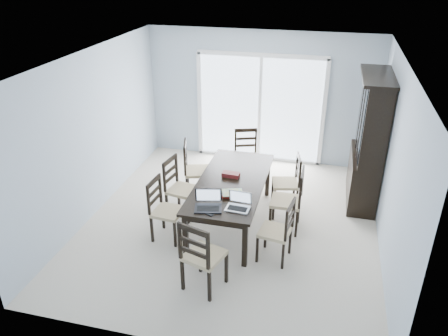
# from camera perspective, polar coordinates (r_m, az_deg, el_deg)

# --- Properties ---
(floor) EXTENTS (5.00, 5.00, 0.00)m
(floor) POSITION_cam_1_polar(r_m,az_deg,el_deg) (7.04, 0.94, -7.08)
(floor) COLOR beige
(floor) RESTS_ON ground
(ceiling) EXTENTS (5.00, 5.00, 0.00)m
(ceiling) POSITION_cam_1_polar(r_m,az_deg,el_deg) (6.00, 1.13, 14.07)
(ceiling) COLOR white
(ceiling) RESTS_ON back_wall
(back_wall) EXTENTS (4.50, 0.02, 2.60)m
(back_wall) POSITION_cam_1_polar(r_m,az_deg,el_deg) (8.71, 4.78, 9.13)
(back_wall) COLOR #A4B4C4
(back_wall) RESTS_ON floor
(wall_left) EXTENTS (0.02, 5.00, 2.60)m
(wall_left) POSITION_cam_1_polar(r_m,az_deg,el_deg) (7.21, -16.73, 4.28)
(wall_left) COLOR #A4B4C4
(wall_left) RESTS_ON floor
(wall_right) EXTENTS (0.02, 5.00, 2.60)m
(wall_right) POSITION_cam_1_polar(r_m,az_deg,el_deg) (6.35, 21.24, 0.48)
(wall_right) COLOR #A4B4C4
(wall_right) RESTS_ON floor
(balcony) EXTENTS (4.50, 2.00, 0.10)m
(balcony) POSITION_cam_1_polar(r_m,az_deg,el_deg) (10.11, 5.45, 3.45)
(balcony) COLOR gray
(balcony) RESTS_ON ground
(railing) EXTENTS (4.50, 0.06, 1.10)m
(railing) POSITION_cam_1_polar(r_m,az_deg,el_deg) (10.82, 6.43, 8.39)
(railing) COLOR #99999E
(railing) RESTS_ON balcony
(dining_table) EXTENTS (1.00, 2.20, 0.75)m
(dining_table) POSITION_cam_1_polar(r_m,az_deg,el_deg) (6.69, 0.98, -2.27)
(dining_table) COLOR black
(dining_table) RESTS_ON floor
(china_hutch) EXTENTS (0.50, 1.38, 2.20)m
(china_hutch) POSITION_cam_1_polar(r_m,az_deg,el_deg) (7.55, 18.41, 3.16)
(china_hutch) COLOR black
(china_hutch) RESTS_ON floor
(sliding_door) EXTENTS (2.52, 0.05, 2.18)m
(sliding_door) POSITION_cam_1_polar(r_m,az_deg,el_deg) (8.75, 4.70, 7.75)
(sliding_door) COLOR silver
(sliding_door) RESTS_ON floor
(chair_left_near) EXTENTS (0.46, 0.45, 1.10)m
(chair_left_near) POSITION_cam_1_polar(r_m,az_deg,el_deg) (6.47, -8.15, -4.53)
(chair_left_near) COLOR black
(chair_left_near) RESTS_ON floor
(chair_left_mid) EXTENTS (0.50, 0.49, 1.13)m
(chair_left_mid) POSITION_cam_1_polar(r_m,az_deg,el_deg) (7.00, -6.17, -1.73)
(chair_left_mid) COLOR black
(chair_left_mid) RESTS_ON floor
(chair_left_far) EXTENTS (0.56, 0.55, 1.18)m
(chair_left_far) POSITION_cam_1_polar(r_m,az_deg,el_deg) (7.49, -4.16, 0.56)
(chair_left_far) COLOR black
(chair_left_far) RESTS_ON floor
(chair_right_near) EXTENTS (0.47, 0.46, 1.08)m
(chair_right_near) POSITION_cam_1_polar(r_m,az_deg,el_deg) (6.00, 7.57, -7.42)
(chair_right_near) COLOR black
(chair_right_near) RESTS_ON floor
(chair_right_mid) EXTENTS (0.46, 0.44, 1.18)m
(chair_right_mid) POSITION_cam_1_polar(r_m,az_deg,el_deg) (6.64, 9.00, -3.37)
(chair_right_mid) COLOR black
(chair_right_mid) RESTS_ON floor
(chair_right_far) EXTENTS (0.50, 0.49, 1.08)m
(chair_right_far) POSITION_cam_1_polar(r_m,az_deg,el_deg) (7.25, 8.79, -1.07)
(chair_right_far) COLOR black
(chair_right_far) RESTS_ON floor
(chair_end_near) EXTENTS (0.56, 0.57, 1.19)m
(chair_end_near) POSITION_cam_1_polar(r_m,az_deg,el_deg) (5.41, -3.23, -10.68)
(chair_end_near) COLOR black
(chair_end_near) RESTS_ON floor
(chair_end_far) EXTENTS (0.54, 0.55, 1.12)m
(chair_end_far) POSITION_cam_1_polar(r_m,az_deg,el_deg) (8.08, 2.91, 2.42)
(chair_end_far) COLOR black
(chair_end_far) RESTS_ON floor
(laptop_dark) EXTENTS (0.42, 0.33, 0.25)m
(laptop_dark) POSITION_cam_1_polar(r_m,az_deg,el_deg) (5.92, -2.10, -4.88)
(laptop_dark) COLOR black
(laptop_dark) RESTS_ON dining_table
(laptop_silver) EXTENTS (0.33, 0.24, 0.22)m
(laptop_silver) POSITION_cam_1_polar(r_m,az_deg,el_deg) (5.92, 1.81, -4.95)
(laptop_silver) COLOR #B2B3B5
(laptop_silver) RESTS_ON dining_table
(book_stack) EXTENTS (0.35, 0.31, 0.05)m
(book_stack) POSITION_cam_1_polar(r_m,az_deg,el_deg) (6.26, 1.05, -3.35)
(book_stack) COLOR maroon
(book_stack) RESTS_ON dining_table
(cell_phone) EXTENTS (0.11, 0.08, 0.01)m
(cell_phone) POSITION_cam_1_polar(r_m,az_deg,el_deg) (5.83, -1.94, -6.08)
(cell_phone) COLOR black
(cell_phone) RESTS_ON dining_table
(game_box) EXTENTS (0.28, 0.16, 0.07)m
(game_box) POSITION_cam_1_polar(r_m,az_deg,el_deg) (6.76, 0.92, -0.87)
(game_box) COLOR #51101A
(game_box) RESTS_ON dining_table
(hot_tub) EXTENTS (1.92, 1.72, 0.98)m
(hot_tub) POSITION_cam_1_polar(r_m,az_deg,el_deg) (9.84, 2.51, 6.28)
(hot_tub) COLOR brown
(hot_tub) RESTS_ON balcony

